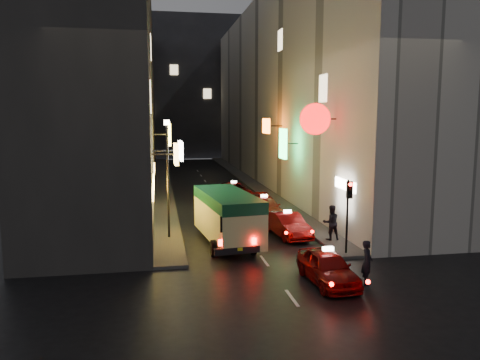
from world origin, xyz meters
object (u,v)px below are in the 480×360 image
traffic_light (349,201)px  taxi_near (328,264)px  pedestrian_crossing (367,260)px  minibus (227,212)px  lamp_post (168,171)px

traffic_light → taxi_near: bearing=-124.2°
pedestrian_crossing → traffic_light: (0.70, 3.59, 1.69)m
minibus → taxi_near: minibus is taller
taxi_near → traffic_light: 4.33m
minibus → taxi_near: (3.08, -6.33, -0.94)m
taxi_near → lamp_post: size_ratio=0.78×
pedestrian_crossing → lamp_post: lamp_post is taller
minibus → lamp_post: bearing=154.4°
minibus → lamp_post: 3.84m
taxi_near → pedestrian_crossing: bearing=-14.5°
taxi_near → pedestrian_crossing: 1.54m
taxi_near → lamp_post: bearing=127.9°
minibus → taxi_near: size_ratio=1.33×
traffic_light → minibus: bearing=149.3°
pedestrian_crossing → lamp_post: (-7.50, 8.12, 2.72)m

